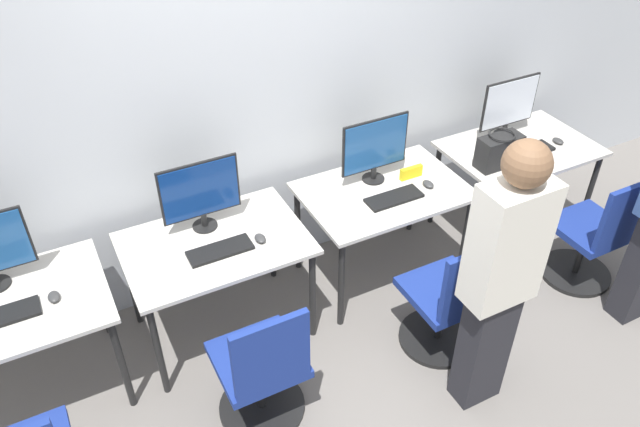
# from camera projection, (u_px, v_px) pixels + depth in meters

# --- Properties ---
(ground_plane) EXTENTS (20.00, 20.00, 0.00)m
(ground_plane) POSITION_uv_depth(u_px,v_px,m) (330.00, 333.00, 3.95)
(ground_plane) COLOR slate
(wall_back) EXTENTS (12.00, 0.05, 2.80)m
(wall_back) POSITION_uv_depth(u_px,v_px,m) (266.00, 78.00, 3.69)
(wall_back) COLOR #B7BCC1
(wall_back) RESTS_ON ground_plane
(desk_far_left) EXTENTS (1.04, 0.71, 0.71)m
(desk_far_left) POSITION_uv_depth(u_px,v_px,m) (5.00, 319.00, 3.19)
(desk_far_left) COLOR #BCB7AD
(desk_far_left) RESTS_ON ground_plane
(keyboard_far_left) EXTENTS (0.37, 0.14, 0.02)m
(keyboard_far_left) POSITION_uv_depth(u_px,v_px,m) (1.00, 317.00, 3.09)
(keyboard_far_left) COLOR black
(keyboard_far_left) RESTS_ON desk_far_left
(mouse_far_left) EXTENTS (0.06, 0.09, 0.03)m
(mouse_far_left) POSITION_uv_depth(u_px,v_px,m) (54.00, 297.00, 3.19)
(mouse_far_left) COLOR #333333
(mouse_far_left) RESTS_ON desk_far_left
(desk_left) EXTENTS (1.04, 0.71, 0.71)m
(desk_left) POSITION_uv_depth(u_px,v_px,m) (216.00, 253.00, 3.61)
(desk_left) COLOR #BCB7AD
(desk_left) RESTS_ON ground_plane
(monitor_left) EXTENTS (0.47, 0.15, 0.44)m
(monitor_left) POSITION_uv_depth(u_px,v_px,m) (200.00, 193.00, 3.53)
(monitor_left) COLOR black
(monitor_left) RESTS_ON desk_left
(keyboard_left) EXTENTS (0.37, 0.14, 0.02)m
(keyboard_left) POSITION_uv_depth(u_px,v_px,m) (220.00, 250.00, 3.49)
(keyboard_left) COLOR black
(keyboard_left) RESTS_ON desk_left
(mouse_left) EXTENTS (0.06, 0.09, 0.03)m
(mouse_left) POSITION_uv_depth(u_px,v_px,m) (260.00, 238.00, 3.56)
(mouse_left) COLOR #333333
(mouse_left) RESTS_ON desk_left
(office_chair_left) EXTENTS (0.48, 0.48, 0.88)m
(office_chair_left) POSITION_uv_depth(u_px,v_px,m) (263.00, 374.00, 3.25)
(office_chair_left) COLOR black
(office_chair_left) RESTS_ON ground_plane
(desk_right) EXTENTS (1.04, 0.71, 0.71)m
(desk_right) POSITION_uv_depth(u_px,v_px,m) (383.00, 200.00, 4.03)
(desk_right) COLOR #BCB7AD
(desk_right) RESTS_ON ground_plane
(monitor_right) EXTENTS (0.47, 0.15, 0.44)m
(monitor_right) POSITION_uv_depth(u_px,v_px,m) (375.00, 148.00, 3.93)
(monitor_right) COLOR black
(monitor_right) RESTS_ON desk_right
(keyboard_right) EXTENTS (0.37, 0.14, 0.02)m
(keyboard_right) POSITION_uv_depth(u_px,v_px,m) (394.00, 198.00, 3.89)
(keyboard_right) COLOR black
(keyboard_right) RESTS_ON desk_right
(mouse_right) EXTENTS (0.06, 0.09, 0.03)m
(mouse_right) POSITION_uv_depth(u_px,v_px,m) (428.00, 184.00, 4.00)
(mouse_right) COLOR #333333
(mouse_right) RESTS_ON desk_right
(office_chair_right) EXTENTS (0.48, 0.48, 0.88)m
(office_chair_right) POSITION_uv_depth(u_px,v_px,m) (449.00, 304.00, 3.65)
(office_chair_right) COLOR black
(office_chair_right) RESTS_ON ground_plane
(person_right) EXTENTS (0.36, 0.22, 1.67)m
(person_right) POSITION_uv_depth(u_px,v_px,m) (500.00, 275.00, 3.04)
(person_right) COLOR #232328
(person_right) RESTS_ON ground_plane
(desk_far_right) EXTENTS (1.04, 0.71, 0.71)m
(desk_far_right) POSITION_uv_depth(u_px,v_px,m) (519.00, 157.00, 4.44)
(desk_far_right) COLOR #BCB7AD
(desk_far_right) RESTS_ON ground_plane
(monitor_far_right) EXTENTS (0.47, 0.15, 0.44)m
(monitor_far_right) POSITION_uv_depth(u_px,v_px,m) (509.00, 105.00, 4.38)
(monitor_far_right) COLOR black
(monitor_far_right) RESTS_ON desk_far_right
(keyboard_far_right) EXTENTS (0.37, 0.14, 0.02)m
(keyboard_far_right) POSITION_uv_depth(u_px,v_px,m) (529.00, 151.00, 4.34)
(keyboard_far_right) COLOR black
(keyboard_far_right) RESTS_ON desk_far_right
(mouse_far_right) EXTENTS (0.06, 0.09, 0.03)m
(mouse_far_right) POSITION_uv_depth(u_px,v_px,m) (558.00, 141.00, 4.43)
(mouse_far_right) COLOR #333333
(mouse_far_right) RESTS_ON desk_far_right
(office_chair_far_right) EXTENTS (0.48, 0.48, 0.88)m
(office_chair_far_right) POSITION_uv_depth(u_px,v_px,m) (593.00, 239.00, 4.13)
(office_chair_far_right) COLOR black
(office_chair_far_right) RESTS_ON ground_plane
(handbag) EXTENTS (0.30, 0.18, 0.25)m
(handbag) POSITION_uv_depth(u_px,v_px,m) (499.00, 151.00, 4.14)
(handbag) COLOR black
(handbag) RESTS_ON desk_far_right
(placard_right) EXTENTS (0.16, 0.03, 0.08)m
(placard_right) POSITION_uv_depth(u_px,v_px,m) (411.00, 172.00, 4.06)
(placard_right) COLOR yellow
(placard_right) RESTS_ON desk_right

